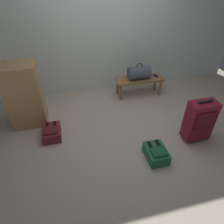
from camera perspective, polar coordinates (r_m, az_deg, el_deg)
name	(u,v)px	position (r m, az deg, el deg)	size (l,w,h in m)	color
ground_plane	(125,130)	(3.43, 3.70, -5.29)	(6.60, 6.60, 0.00)	#B2A893
back_wall	(104,23)	(4.21, -2.42, 24.29)	(6.00, 0.10, 2.80)	silver
bench	(139,81)	(4.26, 7.85, 8.87)	(1.00, 0.36, 0.39)	olive
duffel_bag_slate	(139,73)	(4.17, 7.77, 11.18)	(0.44, 0.26, 0.34)	#475160
cell_phone	(156,76)	(4.40, 12.54, 10.17)	(0.07, 0.14, 0.01)	#191E4C
suitcase_upright_burgundy	(199,120)	(3.31, 23.92, -2.19)	(0.42, 0.25, 0.74)	maroon
backpack_maroon	(52,132)	(3.39, -16.99, -5.64)	(0.28, 0.38, 0.21)	maroon
backpack_green	(156,153)	(3.00, 12.62, -11.52)	(0.28, 0.38, 0.21)	#1E6038
side_cabinet	(25,96)	(3.59, -23.92, 4.26)	(0.56, 0.44, 1.10)	#A87A4C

